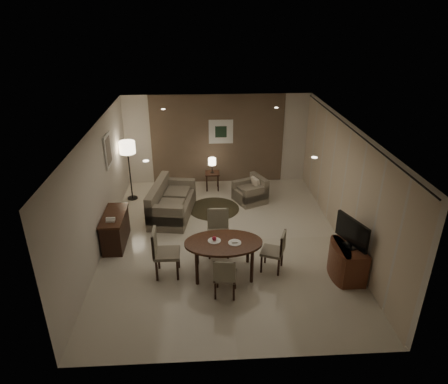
{
  "coord_description": "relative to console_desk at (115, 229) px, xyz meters",
  "views": [
    {
      "loc": [
        -0.48,
        -7.99,
        4.99
      ],
      "look_at": [
        0.0,
        0.2,
        1.15
      ],
      "focal_mm": 32.0,
      "sensor_mm": 36.0,
      "label": 1
    }
  ],
  "objects": [
    {
      "name": "round_rug",
      "position": [
        2.3,
        1.6,
        -0.37
      ],
      "size": [
        1.36,
        1.36,
        0.01
      ],
      "primitive_type": "cylinder",
      "color": "#3D3622",
      "rests_on": "floor"
    },
    {
      "name": "downlight_nr",
      "position": [
        3.89,
        -1.8,
        2.31
      ],
      "size": [
        0.1,
        0.1,
        0.01
      ],
      "primitive_type": "cylinder",
      "color": "white",
      "rests_on": "ceiling"
    },
    {
      "name": "flat_tv",
      "position": [
        4.87,
        -1.5,
        0.65
      ],
      "size": [
        0.36,
        0.85,
        0.6
      ],
      "primitive_type": null,
      "rotation": [
        0.0,
        0.0,
        0.35
      ],
      "color": "black",
      "rests_on": "tv_cabinet"
    },
    {
      "name": "napkin",
      "position": [
        2.61,
        -1.3,
        0.39
      ],
      "size": [
        0.12,
        0.08,
        0.03
      ],
      "primitive_type": "cube",
      "color": "white",
      "rests_on": "plate_b"
    },
    {
      "name": "tv_cabinet",
      "position": [
        4.89,
        -1.5,
        -0.03
      ],
      "size": [
        0.48,
        0.9,
        0.7
      ],
      "primitive_type": null,
      "color": "brown",
      "rests_on": "floor"
    },
    {
      "name": "art_left_frame",
      "position": [
        -0.23,
        1.2,
        1.48
      ],
      "size": [
        0.03,
        0.6,
        0.8
      ],
      "primitive_type": "cube",
      "color": "silver",
      "rests_on": "wall_left"
    },
    {
      "name": "console_desk",
      "position": [
        0.0,
        0.0,
        0.0
      ],
      "size": [
        0.48,
        1.2,
        0.75
      ],
      "primitive_type": null,
      "color": "#4D2B18",
      "rests_on": "floor"
    },
    {
      "name": "telephone",
      "position": [
        0.0,
        -0.3,
        0.43
      ],
      "size": [
        0.2,
        0.14,
        0.09
      ],
      "primitive_type": null,
      "color": "white",
      "rests_on": "console_desk"
    },
    {
      "name": "downlight_nl",
      "position": [
        1.09,
        -1.8,
        2.31
      ],
      "size": [
        0.1,
        0.1,
        0.01
      ],
      "primitive_type": "cylinder",
      "color": "white",
      "rests_on": "ceiling"
    },
    {
      "name": "chair_left",
      "position": [
        1.27,
        -1.24,
        0.14
      ],
      "size": [
        0.5,
        0.5,
        1.02
      ],
      "primitive_type": null,
      "rotation": [
        0.0,
        0.0,
        1.57
      ],
      "color": "gray",
      "rests_on": "floor"
    },
    {
      "name": "curtain_wall",
      "position": [
        5.17,
        0.0,
        0.95
      ],
      "size": [
        0.08,
        6.7,
        2.58
      ],
      "primitive_type": null,
      "color": "beige",
      "rests_on": "wall_right"
    },
    {
      "name": "table_lamp",
      "position": [
        2.3,
        2.9,
        0.4
      ],
      "size": [
        0.22,
        0.22,
        0.5
      ],
      "primitive_type": null,
      "color": "#FFEAC1",
      "rests_on": "side_table"
    },
    {
      "name": "room_shell",
      "position": [
        2.49,
        0.4,
        0.98
      ],
      "size": [
        5.5,
        7.0,
        2.7
      ],
      "color": "beige",
      "rests_on": "ground"
    },
    {
      "name": "art_back_canvas",
      "position": [
        2.59,
        3.44,
        1.23
      ],
      "size": [
        0.34,
        0.01,
        0.34
      ],
      "primitive_type": "cube",
      "color": "black",
      "rests_on": "wall_back"
    },
    {
      "name": "chair_far",
      "position": [
        2.32,
        -0.55,
        0.12
      ],
      "size": [
        0.49,
        0.49,
        1.0
      ],
      "primitive_type": null,
      "rotation": [
        0.0,
        0.0,
        -0.02
      ],
      "color": "gray",
      "rests_on": "floor"
    },
    {
      "name": "side_table",
      "position": [
        2.3,
        2.9,
        -0.11
      ],
      "size": [
        0.41,
        0.41,
        0.53
      ],
      "primitive_type": null,
      "color": "black",
      "rests_on": "floor"
    },
    {
      "name": "sofa",
      "position": [
        1.21,
        1.3,
        0.06
      ],
      "size": [
        1.97,
        1.2,
        0.87
      ],
      "primitive_type": null,
      "rotation": [
        0.0,
        0.0,
        1.41
      ],
      "color": "gray",
      "rests_on": "floor"
    },
    {
      "name": "art_left_canvas",
      "position": [
        -0.21,
        1.2,
        1.48
      ],
      "size": [
        0.01,
        0.46,
        0.64
      ],
      "primitive_type": "cube",
      "color": "gray",
      "rests_on": "wall_left"
    },
    {
      "name": "taupe_accent",
      "position": [
        2.49,
        3.48,
        0.98
      ],
      "size": [
        3.96,
        0.03,
        2.7
      ],
      "primitive_type": "cube",
      "color": "brown",
      "rests_on": "wall_back"
    },
    {
      "name": "plate_b",
      "position": [
        2.61,
        -1.3,
        0.37
      ],
      "size": [
        0.26,
        0.26,
        0.02
      ],
      "primitive_type": "cylinder",
      "color": "white",
      "rests_on": "dining_table"
    },
    {
      "name": "plate_a",
      "position": [
        2.21,
        -1.2,
        0.37
      ],
      "size": [
        0.26,
        0.26,
        0.02
      ],
      "primitive_type": "cylinder",
      "color": "white",
      "rests_on": "dining_table"
    },
    {
      "name": "downlight_fr",
      "position": [
        3.89,
        1.8,
        2.31
      ],
      "size": [
        0.1,
        0.1,
        0.01
      ],
      "primitive_type": "cylinder",
      "color": "white",
      "rests_on": "ceiling"
    },
    {
      "name": "downlight_fl",
      "position": [
        1.09,
        1.8,
        2.31
      ],
      "size": [
        0.1,
        0.1,
        0.01
      ],
      "primitive_type": "cylinder",
      "color": "white",
      "rests_on": "ceiling"
    },
    {
      "name": "armchair",
      "position": [
        3.32,
        2.0,
        -0.02
      ],
      "size": [
        1.01,
        1.03,
        0.7
      ],
      "primitive_type": null,
      "rotation": [
        0.0,
        0.0,
        -1.15
      ],
      "color": "gray",
      "rests_on": "floor"
    },
    {
      "name": "chair_near",
      "position": [
        2.39,
        -1.92,
        0.05
      ],
      "size": [
        0.48,
        0.48,
        0.86
      ],
      "primitive_type": null,
      "rotation": [
        0.0,
        0.0,
        2.98
      ],
      "color": "gray",
      "rests_on": "floor"
    },
    {
      "name": "floor_lamp",
      "position": [
        0.0,
        2.37,
        0.47
      ],
      "size": [
        0.43,
        0.43,
        1.69
      ],
      "primitive_type": null,
      "color": "#FFE5B7",
      "rests_on": "floor"
    },
    {
      "name": "curtain_rod",
      "position": [
        5.17,
        0.0,
        2.27
      ],
      "size": [
        0.03,
        6.8,
        0.03
      ],
      "primitive_type": "cylinder",
      "rotation": [
        1.57,
        0.0,
        0.0
      ],
      "color": "black",
      "rests_on": "wall_right"
    },
    {
      "name": "dining_table",
      "position": [
        2.39,
        -1.25,
        -0.01
      ],
      "size": [
        1.56,
        0.98,
        0.73
      ],
      "primitive_type": null,
      "color": "#4D2B18",
      "rests_on": "floor"
    },
    {
      "name": "art_back_frame",
      "position": [
        2.59,
        3.46,
        1.23
      ],
      "size": [
        0.72,
        0.03,
        0.72
      ],
      "primitive_type": "cube",
      "color": "silver",
      "rests_on": "wall_back"
    },
    {
      "name": "chair_right",
      "position": [
        3.4,
        -1.19,
        0.07
      ],
      "size": [
        0.56,
        0.56,
        0.89
      ],
      "primitive_type": null,
      "rotation": [
        0.0,
        0.0,
        -1.95
      ],
      "color": "gray",
      "rests_on": "floor"
    },
    {
      "name": "fruit_apple",
      "position": [
        2.21,
        -1.2,
        0.42
      ],
      "size": [
        0.09,
        0.09,
        0.09
      ],
      "primitive_type": "sphere",
      "color": "maroon",
      "rests_on": "plate_a"
    }
  ]
}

